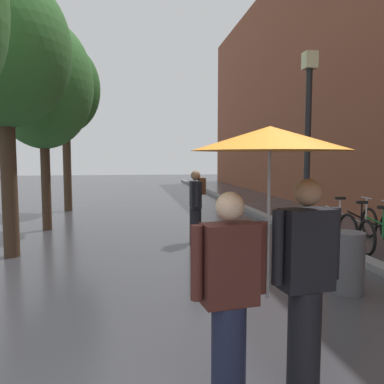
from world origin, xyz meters
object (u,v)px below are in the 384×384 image
object	(u,v)px
parked_bicycle_2	(370,228)
pedestrian_walking_midground	(196,204)
street_lamp_post	(308,135)
couple_under_umbrella	(270,218)
litter_bin	(348,262)
street_tree_2	(43,84)
street_tree_3	(65,89)
parked_bicycle_3	(348,222)
street_tree_1	(4,50)

from	to	relation	value
parked_bicycle_2	pedestrian_walking_midground	bearing A→B (deg)	166.81
parked_bicycle_2	street_lamp_post	size ratio (longest dim) A/B	0.28
parked_bicycle_2	couple_under_umbrella	distance (m)	6.22
parked_bicycle_2	litter_bin	xyz separation A→B (m)	(-2.06, -2.58, 0.05)
street_tree_2	litter_bin	world-z (taller)	street_tree_2
couple_under_umbrella	street_tree_3	bearing A→B (deg)	106.08
pedestrian_walking_midground	parked_bicycle_3	bearing A→B (deg)	-0.60
street_tree_1	litter_bin	size ratio (longest dim) A/B	6.19
parked_bicycle_2	street_lamp_post	distance (m)	2.49
street_lamp_post	parked_bicycle_2	bearing A→B (deg)	8.55
parked_bicycle_3	couple_under_umbrella	size ratio (longest dim) A/B	0.55
street_tree_2	parked_bicycle_2	xyz separation A→B (m)	(7.17, -2.92, -3.32)
street_tree_2	couple_under_umbrella	world-z (taller)	street_tree_2
pedestrian_walking_midground	street_lamp_post	bearing A→B (deg)	-27.96
parked_bicycle_2	street_tree_2	bearing A→B (deg)	157.82
street_lamp_post	couple_under_umbrella	bearing A→B (deg)	-118.56
street_tree_3	couple_under_umbrella	world-z (taller)	street_tree_3
street_tree_2	couple_under_umbrella	bearing A→B (deg)	-67.19
street_tree_1	street_tree_2	xyz separation A→B (m)	(0.08, 2.71, -0.11)
street_tree_1	street_tree_3	size ratio (longest dim) A/B	0.91
street_lamp_post	litter_bin	distance (m)	3.04
street_tree_2	parked_bicycle_3	size ratio (longest dim) A/B	4.67
street_tree_1	street_tree_2	distance (m)	2.71
parked_bicycle_2	pedestrian_walking_midground	xyz separation A→B (m)	(-3.60, 0.84, 0.47)
parked_bicycle_2	parked_bicycle_3	world-z (taller)	same
parked_bicycle_3	pedestrian_walking_midground	xyz separation A→B (m)	(-3.59, 0.04, 0.47)
street_tree_2	street_tree_1	bearing A→B (deg)	-91.78
street_tree_3	couple_under_umbrella	xyz separation A→B (m)	(3.22, -11.19, -2.78)
litter_bin	pedestrian_walking_midground	bearing A→B (deg)	114.27
street_tree_3	street_lamp_post	xyz separation A→B (m)	(5.63, -6.76, -1.90)
street_lamp_post	pedestrian_walking_midground	size ratio (longest dim) A/B	2.46
litter_bin	street_tree_1	bearing A→B (deg)	151.67
street_tree_1	parked_bicycle_3	world-z (taller)	street_tree_1
litter_bin	couple_under_umbrella	bearing A→B (deg)	-132.73
parked_bicycle_2	street_lamp_post	bearing A→B (deg)	-171.45
parked_bicycle_2	street_tree_3	bearing A→B (deg)	137.82
street_lamp_post	pedestrian_walking_midground	bearing A→B (deg)	152.04
street_lamp_post	litter_bin	xyz separation A→B (m)	(-0.49, -2.35, -1.88)
street_tree_2	street_lamp_post	bearing A→B (deg)	-29.43
street_tree_3	couple_under_umbrella	size ratio (longest dim) A/B	2.74
street_tree_2	parked_bicycle_3	bearing A→B (deg)	-16.47
street_lamp_post	litter_bin	bearing A→B (deg)	-101.78
pedestrian_walking_midground	couple_under_umbrella	bearing A→B (deg)	-93.89
street_tree_3	street_lamp_post	size ratio (longest dim) A/B	1.48
street_tree_3	parked_bicycle_2	distance (m)	10.44
street_tree_1	parked_bicycle_2	xyz separation A→B (m)	(7.25, -0.22, -3.43)
street_tree_1	street_tree_3	bearing A→B (deg)	89.55
street_tree_3	couple_under_umbrella	bearing A→B (deg)	-73.92
street_tree_1	couple_under_umbrella	xyz separation A→B (m)	(3.27, -4.88, -2.38)
street_tree_1	couple_under_umbrella	world-z (taller)	street_tree_1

